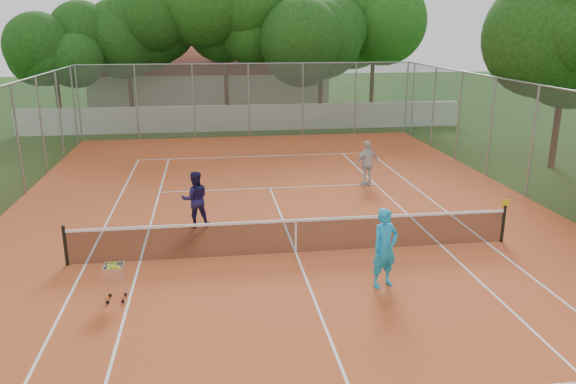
{
  "coord_description": "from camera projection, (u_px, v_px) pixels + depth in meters",
  "views": [
    {
      "loc": [
        -2.17,
        -13.94,
        5.9
      ],
      "look_at": [
        0.0,
        1.5,
        1.3
      ],
      "focal_mm": 35.0,
      "sensor_mm": 36.0,
      "label": 1
    }
  ],
  "objects": [
    {
      "name": "ground",
      "position": [
        296.0,
        253.0,
        15.2
      ],
      "size": [
        120.0,
        120.0,
        0.0
      ],
      "primitive_type": "plane",
      "color": "#173D10",
      "rests_on": "ground"
    },
    {
      "name": "court_pad",
      "position": [
        296.0,
        253.0,
        15.2
      ],
      "size": [
        18.0,
        34.0,
        0.02
      ],
      "primitive_type": "cube",
      "color": "#BE5025",
      "rests_on": "ground"
    },
    {
      "name": "court_lines",
      "position": [
        296.0,
        253.0,
        15.19
      ],
      "size": [
        10.98,
        23.78,
        0.01
      ],
      "primitive_type": "cube",
      "color": "white",
      "rests_on": "court_pad"
    },
    {
      "name": "tennis_net",
      "position": [
        296.0,
        236.0,
        15.06
      ],
      "size": [
        11.88,
        0.1,
        0.98
      ],
      "primitive_type": "cube",
      "color": "black",
      "rests_on": "court_pad"
    },
    {
      "name": "perimeter_fence",
      "position": [
        296.0,
        182.0,
        14.63
      ],
      "size": [
        18.0,
        34.0,
        4.0
      ],
      "primitive_type": "cube",
      "color": "slate",
      "rests_on": "ground"
    },
    {
      "name": "boundary_wall",
      "position": [
        247.0,
        118.0,
        33.03
      ],
      "size": [
        26.0,
        0.3,
        1.5
      ],
      "primitive_type": "cube",
      "color": "white",
      "rests_on": "ground"
    },
    {
      "name": "clubhouse",
      "position": [
        210.0,
        78.0,
        41.85
      ],
      "size": [
        16.4,
        9.0,
        4.4
      ],
      "primitive_type": "cube",
      "color": "beige",
      "rests_on": "ground"
    },
    {
      "name": "tropical_trees",
      "position": [
        242.0,
        42.0,
        34.68
      ],
      "size": [
        29.0,
        19.0,
        10.0
      ],
      "primitive_type": "cube",
      "color": "#10360D",
      "rests_on": "ground"
    },
    {
      "name": "player_near",
      "position": [
        385.0,
        248.0,
        13.01
      ],
      "size": [
        0.81,
        0.68,
        1.9
      ],
      "primitive_type": "imported",
      "rotation": [
        0.0,
        0.0,
        0.39
      ],
      "color": "#1AA6E5",
      "rests_on": "court_pad"
    },
    {
      "name": "player_far_left",
      "position": [
        195.0,
        199.0,
        17.03
      ],
      "size": [
        0.92,
        0.77,
        1.72
      ],
      "primitive_type": "imported",
      "rotation": [
        0.0,
        0.0,
        3.29
      ],
      "color": "#1B1746",
      "rests_on": "court_pad"
    },
    {
      "name": "player_far_right",
      "position": [
        367.0,
        163.0,
        21.39
      ],
      "size": [
        1.11,
        0.77,
        1.75
      ],
      "primitive_type": "imported",
      "rotation": [
        0.0,
        0.0,
        3.51
      ],
      "color": "silver",
      "rests_on": "court_pad"
    },
    {
      "name": "ball_hopper",
      "position": [
        115.0,
        281.0,
        12.43
      ],
      "size": [
        0.5,
        0.5,
        0.93
      ],
      "primitive_type": "cube",
      "rotation": [
        0.0,
        0.0,
        -0.13
      ],
      "color": "silver",
      "rests_on": "court_pad"
    }
  ]
}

